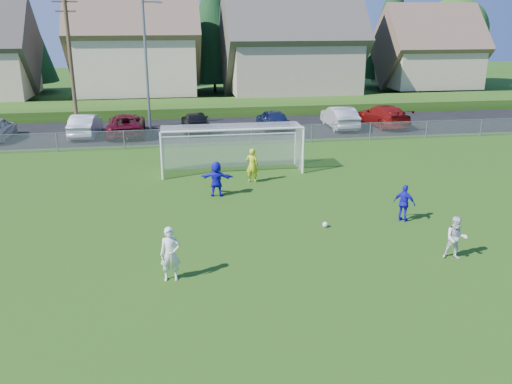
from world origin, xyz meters
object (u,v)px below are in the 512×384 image
Objects in this scene: soccer_ball at (325,225)px; player_white_a at (170,254)px; player_white_b at (456,238)px; goalkeeper at (252,165)px; soccer_goal at (231,141)px; player_blue_a at (404,203)px; car_d at (196,122)px; car_f at (340,117)px; car_g at (383,116)px; car_c at (126,124)px; car_e at (273,119)px; player_blue_b at (216,179)px; car_b at (85,125)px.

soccer_ball is 7.04m from player_white_a.
goalkeeper is (-5.44, 9.97, 0.10)m from player_white_b.
goalkeeper is 0.23× the size of soccer_goal.
player_blue_a reaches higher than car_d.
goalkeeper is 15.12m from car_f.
soccer_ball is 0.04× the size of car_g.
goalkeeper reaches higher than car_c.
car_g is (6.54, 22.71, 0.03)m from player_white_b.
car_f reaches higher than car_g.
soccer_ball is 5.03m from player_white_b.
player_white_b is at bearing 2.47° from player_white_a.
soccer_goal reaches higher than player_white_b.
car_f is at bearing -55.81° from player_blue_a.
player_blue_a is 20.22m from car_g.
player_blue_a reaches higher than car_e.
player_blue_b reaches higher than player_blue_a.
car_e is (13.18, 0.20, -0.02)m from car_b.
car_e is (5.59, -0.26, 0.06)m from car_d.
player_white_a is at bearing -161.28° from player_white_b.
goalkeeper reaches higher than player_blue_b.
goalkeeper reaches higher than player_blue_a.
car_e is at bearing 85.16° from soccer_ball.
car_f reaches higher than car_e.
player_blue_a is at bearing 131.28° from car_b.
player_white_b is 22.69m from car_f.
car_g is at bearing -120.25° from player_blue_b.
goalkeeper reaches higher than car_b.
car_f reaches higher than player_blue_a.
car_f is at bearing -3.24° from car_g.
soccer_goal is (-12.74, -10.54, 0.84)m from car_g.
player_white_a is 23.14m from car_d.
player_white_a reaches higher than car_b.
goalkeeper is 0.37× the size of car_b.
car_e is (5.48, 14.68, -0.08)m from player_blue_b.
car_d is at bearing -63.52° from goalkeeper.
car_e is (-1.91, 22.77, -0.02)m from player_white_b.
car_c is 18.87m from car_g.
player_white_a is at bearing -149.77° from soccer_ball.
car_c is 1.23× the size of car_e.
car_g reaches higher than car_c.
car_b reaches higher than soccer_ball.
soccer_goal is at bearing -53.28° from goalkeeper.
car_e is at bearing -179.44° from car_c.
car_d is at bearing -8.35° from car_g.
player_blue_a is 10.44m from soccer_goal.
car_c is at bearing -57.67° from player_blue_b.
car_b reaches higher than car_c.
car_e is at bearing -175.99° from car_b.
player_white_b reaches higher than car_c.
car_b is at bearing 142.39° from player_white_b.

